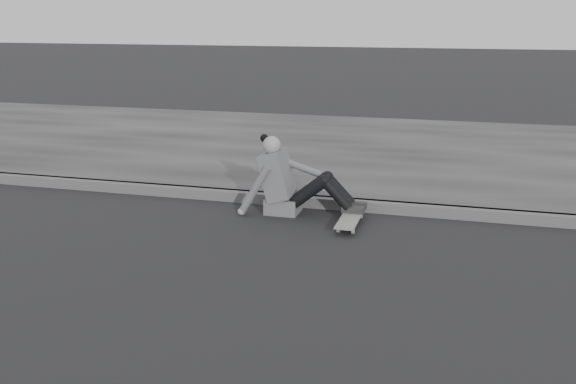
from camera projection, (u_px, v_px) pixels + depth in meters
name	position (u px, v px, depth m)	size (l,w,h in m)	color
sidewalk	(553.00, 161.00, 9.44)	(24.00, 6.00, 0.12)	#373737
skateboard	(350.00, 219.00, 6.72)	(0.20, 0.78, 0.09)	gray
seated_woman	(289.00, 182.00, 7.06)	(1.38, 0.46, 0.88)	#58585A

